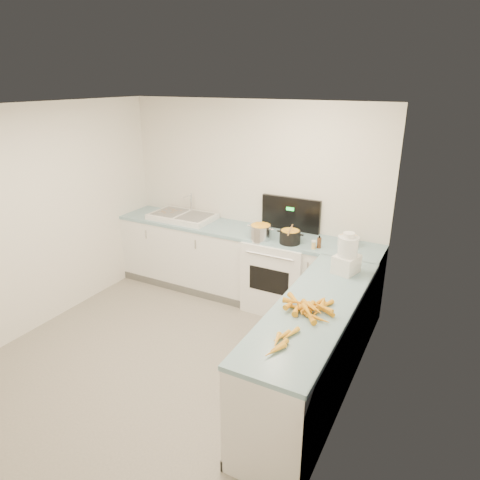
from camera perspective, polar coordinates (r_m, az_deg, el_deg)
The scene contains 19 objects.
floor at distance 4.58m, azimuth -10.22°, elevation -16.19°, with size 3.50×4.00×0.00m, color gray, non-canonical shape.
ceiling at distance 3.68m, azimuth -12.77°, elevation 16.75°, with size 3.50×4.00×0.00m, color silver, non-canonical shape.
wall_back at distance 5.56m, azimuth 1.62°, elevation 5.34°, with size 3.50×2.50×0.00m, color silver, non-canonical shape.
wall_left at distance 5.20m, azimuth -26.58°, elevation 2.01°, with size 4.00×2.50×0.00m, color silver, non-canonical shape.
wall_right at distance 3.23m, azimuth 13.81°, elevation -7.05°, with size 4.00×2.50×0.00m, color silver, non-canonical shape.
counter_back at distance 5.57m, azimuth 0.16°, elevation -3.13°, with size 3.50×0.62×0.94m.
counter_right at distance 3.95m, azimuth 9.65°, elevation -14.40°, with size 0.62×2.20×0.94m.
stove at distance 5.35m, azimuth 5.32°, elevation -4.26°, with size 0.76×0.65×1.36m.
sink at distance 5.84m, azimuth -7.68°, elevation 3.13°, with size 0.86×0.52×0.31m.
steel_pot at distance 5.06m, azimuth 2.75°, elevation 0.97°, with size 0.26×0.26×0.19m, color silver.
black_pot at distance 4.96m, azimuth 6.68°, elevation 0.31°, with size 0.24×0.24×0.17m, color black.
wooden_spoon at distance 4.93m, azimuth 6.72°, elevation 1.37°, with size 0.02×0.02×0.38m, color #AD7A47.
mixing_bowl at distance 5.00m, azimuth 14.24°, elevation -0.16°, with size 0.24×0.24×0.11m, color white.
extract_bottle at distance 4.87m, azimuth 10.50°, elevation -0.38°, with size 0.05×0.05×0.12m, color #593319.
spice_jar at distance 4.84m, azimuth 9.79°, elevation -0.71°, with size 0.05×0.05×0.08m, color #E5B266.
food_processor at distance 4.27m, azimuth 14.08°, elevation -2.04°, with size 0.26×0.29×0.41m.
carrot_pile at distance 3.57m, azimuth 9.10°, elevation -8.88°, with size 0.45×0.43×0.09m.
peeled_carrots at distance 3.16m, azimuth 5.48°, elevation -13.29°, with size 0.14×0.43×0.04m.
peelings at distance 5.97m, azimuth -9.39°, elevation 3.84°, with size 0.23×0.25×0.01m.
Camera 1 is at (2.37, -2.81, 2.72)m, focal length 32.00 mm.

